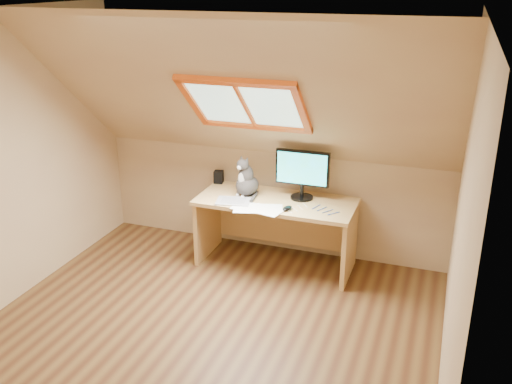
% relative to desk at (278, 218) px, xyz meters
% --- Properties ---
extents(ground, '(3.50, 3.50, 0.00)m').
position_rel_desk_xyz_m(ground, '(-0.17, -1.44, -0.46)').
color(ground, brown).
rests_on(ground, ground).
extents(room_shell, '(3.52, 3.52, 2.41)m').
position_rel_desk_xyz_m(room_shell, '(-0.17, -1.54, 0.97)').
color(room_shell, tan).
rests_on(room_shell, ground).
extents(desk, '(1.47, 0.64, 0.67)m').
position_rel_desk_xyz_m(desk, '(0.00, 0.00, 0.00)').
color(desk, tan).
rests_on(desk, ground).
extents(monitor, '(0.50, 0.21, 0.46)m').
position_rel_desk_xyz_m(monitor, '(0.21, 0.05, 0.48)').
color(monitor, black).
rests_on(monitor, desk).
extents(cat, '(0.30, 0.32, 0.40)m').
position_rel_desk_xyz_m(cat, '(-0.30, -0.04, 0.35)').
color(cat, '#3E3936').
rests_on(cat, desk).
extents(desk_speaker, '(0.10, 0.10, 0.12)m').
position_rel_desk_xyz_m(desk_speaker, '(-0.68, 0.19, 0.27)').
color(desk_speaker, black).
rests_on(desk_speaker, desk).
extents(graphics_tablet, '(0.35, 0.28, 0.01)m').
position_rel_desk_xyz_m(graphics_tablet, '(-0.36, -0.25, 0.22)').
color(graphics_tablet, '#B2B2B7').
rests_on(graphics_tablet, desk).
extents(mouse, '(0.10, 0.13, 0.04)m').
position_rel_desk_xyz_m(mouse, '(0.17, -0.27, 0.23)').
color(mouse, black).
rests_on(mouse, desk).
extents(papers, '(0.35, 0.30, 0.01)m').
position_rel_desk_xyz_m(papers, '(-0.08, -0.32, 0.22)').
color(papers, white).
rests_on(papers, desk).
extents(cables, '(0.51, 0.26, 0.01)m').
position_rel_desk_xyz_m(cables, '(0.39, -0.18, 0.22)').
color(cables, silver).
rests_on(cables, desk).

